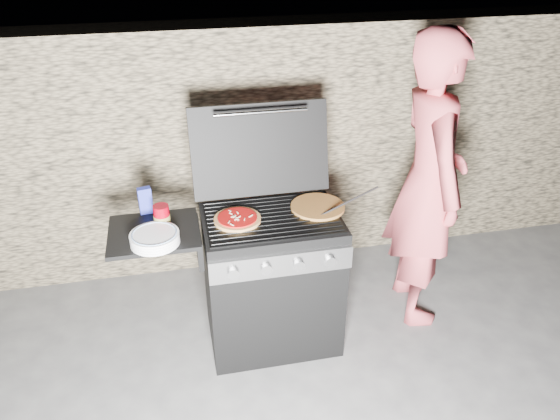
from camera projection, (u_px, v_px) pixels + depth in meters
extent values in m
plane|color=#434343|center=(273.00, 335.00, 3.60)|extent=(50.00, 50.00, 0.00)
cube|color=#988461|center=(244.00, 148.00, 4.05)|extent=(8.00, 0.35, 1.80)
cylinder|color=#CC8A3D|center=(318.00, 207.00, 3.24)|extent=(0.42, 0.42, 0.02)
cylinder|color=maroon|center=(162.00, 217.00, 3.03)|extent=(0.11, 0.11, 0.14)
cube|color=#2631A6|center=(145.00, 201.00, 3.17)|extent=(0.08, 0.06, 0.16)
cylinder|color=white|center=(155.00, 238.00, 2.91)|extent=(0.35, 0.35, 0.06)
imported|color=#C74A51|center=(428.00, 183.00, 3.42)|extent=(0.53, 0.75, 1.92)
cylinder|color=black|center=(348.00, 202.00, 3.21)|extent=(0.43, 0.16, 0.09)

